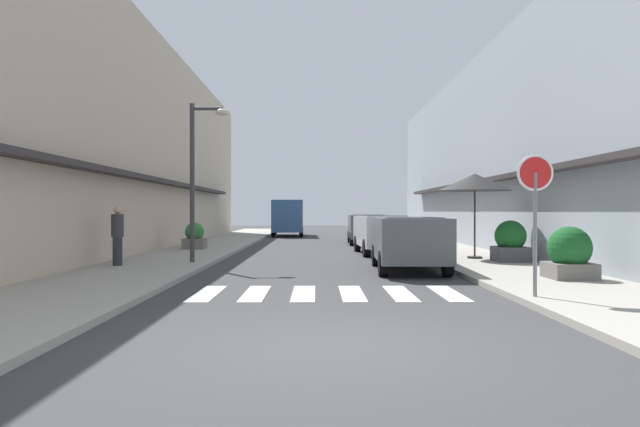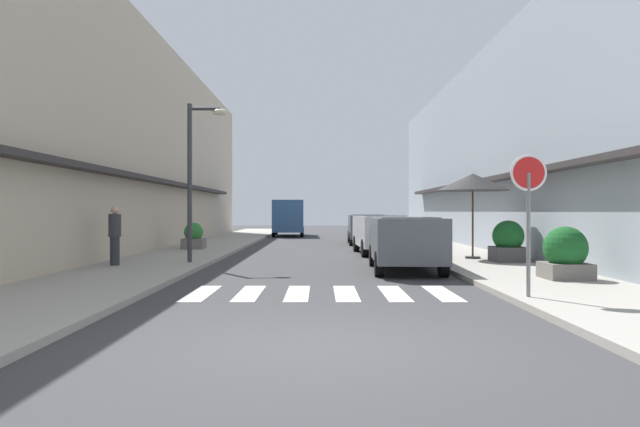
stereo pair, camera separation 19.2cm
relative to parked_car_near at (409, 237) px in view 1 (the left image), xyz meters
The scene contains 17 objects.
ground_plane 7.36m from the parked_car_near, 108.22° to the left, with size 85.94×85.94×0.00m, color #38383A.
sidewalk_left 10.04m from the parked_car_near, 136.10° to the left, with size 3.19×54.69×0.12m, color #9E998E.
sidewalk_right 7.48m from the parked_car_near, 69.14° to the left, with size 3.19×54.69×0.12m, color #9E998E.
building_row_left 14.21m from the parked_car_near, 145.07° to the left, with size 5.50×37.16×8.79m.
building_row_right 10.85m from the parked_car_near, 49.52° to the left, with size 5.50×37.16×8.19m.
crosswalk 4.89m from the parked_car_near, 118.40° to the right, with size 5.20×2.20×0.01m.
parked_car_near is the anchor object (origin of this frame).
parked_car_mid 6.10m from the parked_car_near, 90.00° to the left, with size 1.95×4.28×1.47m.
parked_car_far 12.70m from the parked_car_near, 90.00° to the left, with size 1.88×4.07×1.47m.
delivery_van 22.61m from the parked_car_near, 101.27° to the left, with size 2.16×5.47×2.37m.
round_street_sign 5.68m from the parked_car_near, 75.97° to the right, with size 0.65×0.07×2.51m.
street_lamp 6.51m from the parked_car_near, 166.34° to the left, with size 1.19×0.28×4.70m.
cafe_umbrella 4.10m from the parked_car_near, 46.95° to the left, with size 2.32×2.32×2.72m.
planter_corner 4.18m from the parked_car_near, 40.72° to the right, with size 0.96×0.96×1.17m.
planter_midblock 3.73m from the parked_car_near, 26.13° to the left, with size 0.95×0.95×1.23m.
planter_far 10.53m from the parked_car_near, 134.83° to the left, with size 0.86×0.86×1.06m.
pedestrian_walking_near 8.05m from the parked_car_near, behind, with size 0.34×0.34×1.65m.
Camera 1 is at (-0.23, -6.68, 1.62)m, focal length 31.83 mm.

